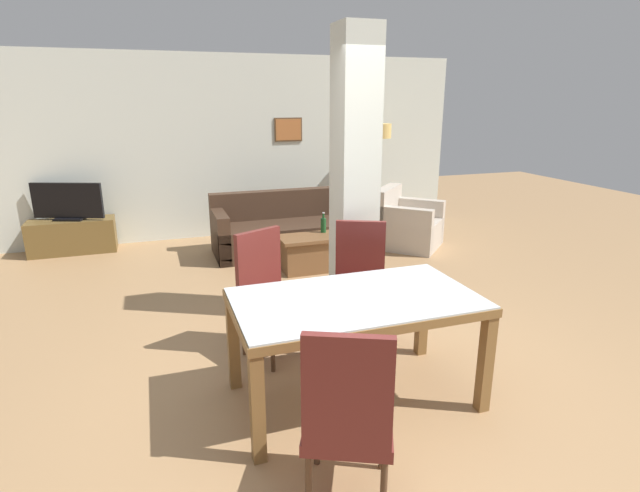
# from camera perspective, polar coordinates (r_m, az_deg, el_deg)

# --- Properties ---
(ground_plane) EXTENTS (18.00, 18.00, 0.00)m
(ground_plane) POSITION_cam_1_polar(r_m,az_deg,el_deg) (3.78, 3.85, -16.83)
(ground_plane) COLOR #A47C52
(back_wall) EXTENTS (7.20, 0.09, 2.70)m
(back_wall) POSITION_cam_1_polar(r_m,az_deg,el_deg) (7.83, -9.79, 11.05)
(back_wall) COLOR silver
(back_wall) RESTS_ON ground_plane
(divider_pillar) EXTENTS (0.36, 0.38, 2.70)m
(divider_pillar) POSITION_cam_1_polar(r_m,az_deg,el_deg) (4.68, 3.96, 7.61)
(divider_pillar) COLOR silver
(divider_pillar) RESTS_ON ground_plane
(dining_table) EXTENTS (1.67, 0.94, 0.78)m
(dining_table) POSITION_cam_1_polar(r_m,az_deg,el_deg) (3.48, 4.05, -8.25)
(dining_table) COLOR brown
(dining_table) RESTS_ON ground_plane
(dining_chair_far_right) EXTENTS (0.61, 0.61, 1.04)m
(dining_chair_far_right) POSITION_cam_1_polar(r_m,az_deg,el_deg) (4.41, 4.52, -3.83)
(dining_chair_far_right) COLOR maroon
(dining_chair_far_right) RESTS_ON ground_plane
(dining_chair_far_left) EXTENTS (0.61, 0.61, 1.04)m
(dining_chair_far_left) POSITION_cam_1_polar(r_m,az_deg,el_deg) (4.15, -5.97, -5.19)
(dining_chair_far_left) COLOR maroon
(dining_chair_far_left) RESTS_ON ground_plane
(dining_chair_near_left) EXTENTS (0.61, 0.61, 1.04)m
(dining_chair_near_left) POSITION_cam_1_polar(r_m,az_deg,el_deg) (2.66, 3.21, -18.70)
(dining_chair_near_left) COLOR maroon
(dining_chair_near_left) RESTS_ON ground_plane
(sofa) EXTENTS (2.08, 0.86, 0.81)m
(sofa) POSITION_cam_1_polar(r_m,az_deg,el_deg) (7.01, -3.60, 1.74)
(sofa) COLOR #402B1E
(sofa) RESTS_ON ground_plane
(armchair) EXTENTS (1.19, 1.19, 0.84)m
(armchair) POSITION_cam_1_polar(r_m,az_deg,el_deg) (7.30, 9.74, 2.22)
(armchair) COLOR beige
(armchair) RESTS_ON ground_plane
(coffee_table) EXTENTS (0.79, 0.46, 0.44)m
(coffee_table) POSITION_cam_1_polar(r_m,az_deg,el_deg) (6.19, -1.04, -0.79)
(coffee_table) COLOR brown
(coffee_table) RESTS_ON ground_plane
(bottle) EXTENTS (0.07, 0.07, 0.26)m
(bottle) POSITION_cam_1_polar(r_m,az_deg,el_deg) (6.29, 0.39, 2.45)
(bottle) COLOR #194C23
(bottle) RESTS_ON coffee_table
(tv_stand) EXTENTS (1.12, 0.40, 0.47)m
(tv_stand) POSITION_cam_1_polar(r_m,az_deg,el_deg) (7.72, -26.44, 1.01)
(tv_stand) COLOR brown
(tv_stand) RESTS_ON ground_plane
(tv_screen) EXTENTS (0.92, 0.38, 0.51)m
(tv_screen) POSITION_cam_1_polar(r_m,az_deg,el_deg) (7.62, -26.90, 4.50)
(tv_screen) COLOR black
(tv_screen) RESTS_ON tv_stand
(floor_lamp) EXTENTS (0.34, 0.34, 1.69)m
(floor_lamp) POSITION_cam_1_polar(r_m,az_deg,el_deg) (8.06, 6.87, 11.84)
(floor_lamp) COLOR #B7B7BC
(floor_lamp) RESTS_ON ground_plane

